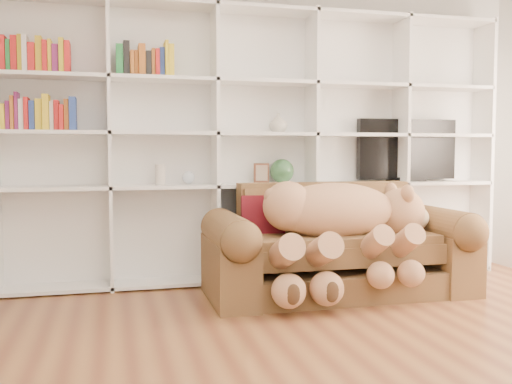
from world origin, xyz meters
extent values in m
plane|color=brown|center=(0.00, 0.00, 0.00)|extent=(5.00, 5.00, 0.00)
cube|color=silver|center=(0.00, 2.50, 1.35)|extent=(5.00, 0.02, 2.70)
cube|color=white|center=(0.00, 2.46, 1.20)|extent=(4.40, 0.03, 2.40)
cube|color=white|center=(-1.32, 2.30, 1.20)|extent=(0.03, 0.35, 2.40)
cube|color=white|center=(-0.44, 2.30, 1.20)|extent=(0.03, 0.35, 2.40)
cube|color=white|center=(0.44, 2.30, 1.20)|extent=(0.03, 0.35, 2.40)
cube|color=white|center=(1.32, 2.30, 1.20)|extent=(0.03, 0.35, 2.40)
cube|color=white|center=(2.20, 2.30, 1.20)|extent=(0.03, 0.35, 2.40)
cube|color=white|center=(0.00, 2.30, 0.03)|extent=(4.40, 0.35, 0.03)
cube|color=white|center=(0.00, 2.30, 0.85)|extent=(4.40, 0.35, 0.03)
cube|color=white|center=(0.00, 2.30, 1.30)|extent=(4.40, 0.35, 0.03)
cube|color=white|center=(0.00, 2.30, 1.75)|extent=(4.40, 0.35, 0.03)
cube|color=white|center=(0.00, 2.30, 2.37)|extent=(4.40, 0.35, 0.03)
cube|color=brown|center=(0.45, 1.66, 0.11)|extent=(2.01, 0.81, 0.21)
cube|color=brown|center=(0.45, 1.64, 0.42)|extent=(1.49, 0.67, 0.29)
cube|color=brown|center=(0.45, 2.01, 0.62)|extent=(1.49, 0.19, 0.53)
cube|color=brown|center=(-0.45, 1.66, 0.26)|extent=(0.31, 0.91, 0.53)
cube|color=brown|center=(1.35, 1.66, 0.26)|extent=(0.31, 0.91, 0.53)
cylinder|color=brown|center=(-0.45, 1.66, 0.53)|extent=(0.31, 0.86, 0.31)
cylinder|color=brown|center=(1.35, 1.66, 0.53)|extent=(0.31, 0.86, 0.31)
ellipsoid|color=tan|center=(0.38, 1.61, 0.68)|extent=(1.01, 0.49, 0.44)
sphere|color=tan|center=(0.00, 1.61, 0.73)|extent=(0.38, 0.38, 0.38)
sphere|color=tan|center=(0.96, 1.61, 0.66)|extent=(0.38, 0.38, 0.38)
sphere|color=beige|center=(1.11, 1.61, 0.60)|extent=(0.19, 0.19, 0.19)
sphere|color=#3C2615|center=(1.18, 1.61, 0.60)|extent=(0.06, 0.06, 0.06)
ellipsoid|color=tan|center=(0.94, 1.47, 0.81)|extent=(0.09, 0.15, 0.15)
ellipsoid|color=tan|center=(0.94, 1.74, 0.81)|extent=(0.09, 0.15, 0.15)
sphere|color=tan|center=(-0.12, 1.61, 0.81)|extent=(0.13, 0.13, 0.13)
cylinder|color=tan|center=(0.56, 1.29, 0.45)|extent=(0.17, 0.47, 0.34)
cylinder|color=tan|center=(0.80, 1.29, 0.45)|extent=(0.17, 0.47, 0.34)
cylinder|color=tan|center=(-0.14, 1.29, 0.41)|extent=(0.19, 0.54, 0.39)
cylinder|color=tan|center=(0.14, 1.29, 0.41)|extent=(0.19, 0.54, 0.39)
sphere|color=tan|center=(0.56, 1.14, 0.26)|extent=(0.20, 0.20, 0.20)
sphere|color=tan|center=(0.80, 1.14, 0.26)|extent=(0.20, 0.20, 0.20)
sphere|color=tan|center=(-0.14, 1.14, 0.19)|extent=(0.24, 0.24, 0.24)
sphere|color=tan|center=(0.14, 1.14, 0.19)|extent=(0.24, 0.24, 0.24)
cube|color=#4F0D10|center=(-0.14, 1.84, 0.62)|extent=(0.36, 0.24, 0.36)
cube|color=black|center=(1.42, 2.35, 1.17)|extent=(0.99, 0.08, 0.57)
cube|color=black|center=(1.42, 2.35, 0.89)|extent=(0.33, 0.18, 0.04)
cube|color=#542E1D|center=(-0.03, 2.30, 0.96)|extent=(0.14, 0.07, 0.17)
sphere|color=#305F35|center=(0.16, 2.30, 0.97)|extent=(0.22, 0.22, 0.22)
cylinder|color=beige|center=(-0.91, 2.30, 0.95)|extent=(0.10, 0.10, 0.17)
cylinder|color=beige|center=(-0.91, 2.30, 0.93)|extent=(0.10, 0.10, 0.13)
sphere|color=silver|center=(-0.67, 2.30, 0.92)|extent=(0.11, 0.11, 0.11)
imported|color=beige|center=(0.13, 2.30, 1.40)|extent=(0.21, 0.21, 0.17)
camera|label=1|loc=(-1.31, -2.56, 1.14)|focal=40.00mm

